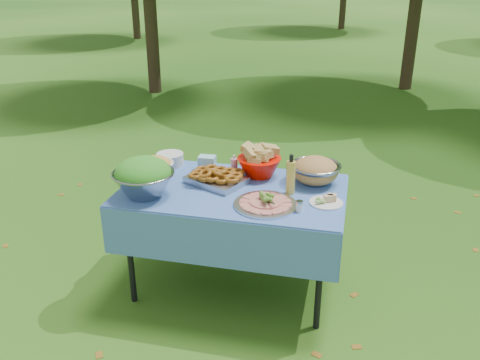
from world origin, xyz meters
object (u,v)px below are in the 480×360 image
bread_bowl (259,162)px  oil_bottle (291,174)px  salad_bowl (143,177)px  pasta_bowl_steel (315,170)px  charcuterie_platter (266,199)px  plate_stack (170,159)px  picnic_table (233,239)px

bread_bowl → oil_bottle: bearing=-44.3°
salad_bowl → bread_bowl: 0.81m
oil_bottle → bread_bowl: bearing=135.7°
salad_bowl → pasta_bowl_steel: salad_bowl is taller
salad_bowl → charcuterie_platter: 0.78m
bread_bowl → pasta_bowl_steel: 0.39m
plate_stack → oil_bottle: 0.98m
picnic_table → plate_stack: plate_stack is taller
bread_bowl → charcuterie_platter: 0.48m
plate_stack → picnic_table: bearing=-30.1°
plate_stack → bread_bowl: bearing=-4.6°
picnic_table → oil_bottle: (0.38, 0.02, 0.51)m
charcuterie_platter → picnic_table: bearing=142.7°
salad_bowl → bread_bowl: bearing=37.2°
picnic_table → oil_bottle: oil_bottle is taller
bread_bowl → oil_bottle: (0.25, -0.25, 0.03)m
picnic_table → bread_bowl: size_ratio=4.77×
bread_bowl → charcuterie_platter: bearing=-74.1°
picnic_table → bread_bowl: 0.57m
plate_stack → oil_bottle: oil_bottle is taller
charcuterie_platter → oil_bottle: oil_bottle is taller
salad_bowl → oil_bottle: size_ratio=1.47×
bread_bowl → pasta_bowl_steel: bread_bowl is taller
picnic_table → pasta_bowl_steel: pasta_bowl_steel is taller
oil_bottle → plate_stack: bearing=162.0°
picnic_table → pasta_bowl_steel: bearing=24.5°
picnic_table → oil_bottle: bearing=3.0°
oil_bottle → pasta_bowl_steel: bearing=57.3°
picnic_table → plate_stack: size_ratio=7.39×
plate_stack → bread_bowl: 0.68m
salad_bowl → oil_bottle: (0.90, 0.24, 0.00)m
oil_bottle → salad_bowl: bearing=-164.8°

